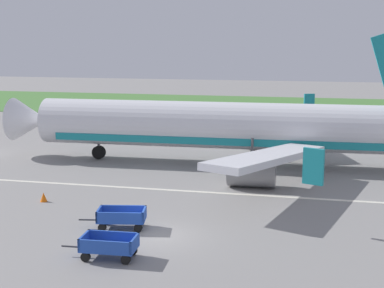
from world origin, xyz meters
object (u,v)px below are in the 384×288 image
Objects in this scene: airplane at (236,127)px; baggage_cart_second_in_row at (121,217)px; baggage_cart_nearest at (109,246)px; traffic_cone_near_plane at (44,197)px.

baggage_cart_second_in_row is (-3.71, -16.58, -2.45)m from airplane.
traffic_cone_near_plane is at bearing 133.09° from baggage_cart_nearest.
airplane is 17.17m from baggage_cart_second_in_row.
traffic_cone_near_plane is at bearing 150.06° from baggage_cart_second_in_row.
baggage_cart_second_in_row is (-0.85, 4.06, 0.00)m from baggage_cart_nearest.
baggage_cart_nearest is at bearing -78.18° from baggage_cart_second_in_row.
traffic_cone_near_plane is (-10.10, -12.90, -2.77)m from airplane.
airplane reaches higher than traffic_cone_near_plane.
baggage_cart_nearest is (-2.86, -20.64, -2.45)m from airplane.
baggage_cart_second_in_row is at bearing -29.94° from traffic_cone_near_plane.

